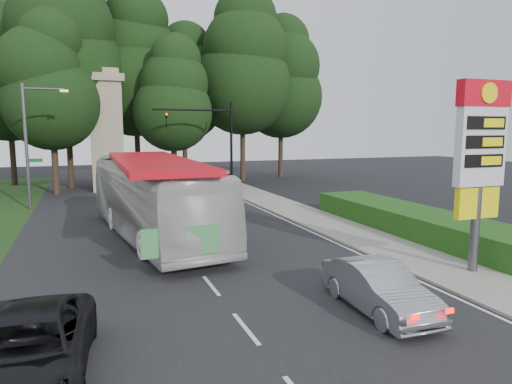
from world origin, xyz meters
name	(u,v)px	position (x,y,z in m)	size (l,w,h in m)	color
ground	(252,337)	(0.00, 0.00, 0.00)	(120.00, 120.00, 0.00)	black
road_surface	(169,234)	(0.00, 12.00, 0.01)	(14.00, 80.00, 0.02)	black
sidewalk_right	(321,221)	(8.50, 12.00, 0.06)	(3.00, 80.00, 0.12)	gray
hedge	(414,222)	(11.50, 8.00, 0.60)	(3.00, 14.00, 1.20)	#1C4412
gas_station_pylon	(480,150)	(9.20, 1.99, 4.45)	(2.10, 0.45, 6.85)	#59595E
traffic_signal_mast	(215,136)	(5.68, 24.00, 4.67)	(6.10, 0.35, 7.20)	black
streetlight_signs	(30,141)	(-6.99, 22.01, 4.44)	(2.75, 0.98, 8.00)	#59595E
monument	(106,130)	(-2.00, 30.00, 5.10)	(3.00, 3.00, 10.05)	gray
tree_west_near	(7,75)	(-10.00, 37.00, 10.02)	(8.40, 8.40, 16.50)	#2D2116
tree_center_left	(64,48)	(-5.00, 33.00, 12.02)	(10.08, 10.08, 19.80)	#2D2116
tree_center_right	(135,66)	(1.00, 35.00, 11.02)	(9.24, 9.24, 18.15)	#2D2116
tree_east_near	(183,84)	(6.00, 37.00, 9.68)	(8.12, 8.12, 15.95)	#2D2116
tree_east_mid	(242,65)	(11.00, 33.00, 11.35)	(9.52, 9.52, 18.70)	#2D2116
tree_far_east	(281,79)	(16.00, 35.00, 10.35)	(8.68, 8.68, 17.05)	#2D2116
tree_monument_left	(50,83)	(-6.00, 29.00, 8.68)	(7.28, 7.28, 14.30)	#2D2116
tree_monument_right	(173,96)	(3.50, 29.50, 8.01)	(6.72, 6.72, 13.20)	#2D2116
transit_bus	(153,198)	(-0.78, 11.70, 1.90)	(3.19, 13.63, 3.80)	silver
sedan_silver	(378,287)	(3.95, 0.32, 0.71)	(1.49, 4.29, 1.41)	#AAABB2
suv_charcoal	(27,351)	(-5.01, -0.38, 0.73)	(2.41, 5.23, 1.45)	black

